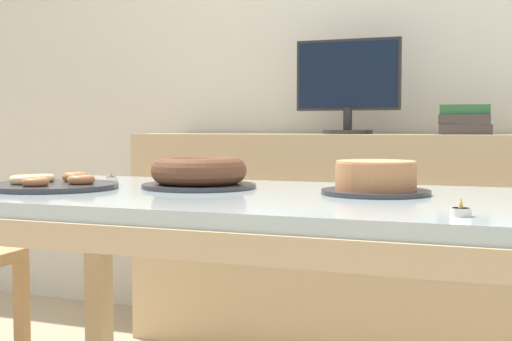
{
  "coord_description": "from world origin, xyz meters",
  "views": [
    {
      "loc": [
        0.62,
        -1.68,
        0.9
      ],
      "look_at": [
        -0.04,
        -0.03,
        0.79
      ],
      "focal_mm": 50.0,
      "sensor_mm": 36.0,
      "label": 1
    }
  ],
  "objects": [
    {
      "name": "sideboard",
      "position": [
        0.0,
        1.11,
        0.43
      ],
      "size": [
        1.96,
        0.44,
        0.87
      ],
      "color": "#D1B284",
      "rests_on": "ground"
    },
    {
      "name": "cake_golden_bundt",
      "position": [
        -0.26,
        0.08,
        0.77
      ],
      "size": [
        0.32,
        0.32,
        0.08
      ],
      "color": "#333338",
      "rests_on": "dining_table"
    },
    {
      "name": "tealight_near_front",
      "position": [
        0.48,
        -0.3,
        0.74
      ],
      "size": [
        0.04,
        0.04,
        0.04
      ],
      "color": "silver",
      "rests_on": "dining_table"
    },
    {
      "name": "dining_table",
      "position": [
        0.0,
        0.0,
        0.64
      ],
      "size": [
        1.71,
        0.87,
        0.73
      ],
      "color": "silver",
      "rests_on": "ground"
    },
    {
      "name": "tealight_right_edge",
      "position": [
        -0.61,
        0.18,
        0.74
      ],
      "size": [
        0.04,
        0.04,
        0.04
      ],
      "color": "silver",
      "rests_on": "dining_table"
    },
    {
      "name": "computer_monitor",
      "position": [
        -0.11,
        1.11,
        1.06
      ],
      "size": [
        0.42,
        0.2,
        0.38
      ],
      "color": "#262628",
      "rests_on": "sideboard"
    },
    {
      "name": "pastry_platter",
      "position": [
        -0.63,
        -0.08,
        0.74
      ],
      "size": [
        0.36,
        0.36,
        0.04
      ],
      "color": "#333338",
      "rests_on": "dining_table"
    },
    {
      "name": "wall_back",
      "position": [
        0.0,
        1.41,
        1.3
      ],
      "size": [
        8.0,
        0.1,
        2.6
      ],
      "primitive_type": "cube",
      "color": "silver",
      "rests_on": "ground"
    },
    {
      "name": "cake_chocolate_round",
      "position": [
        0.23,
        0.08,
        0.77
      ],
      "size": [
        0.27,
        0.27,
        0.08
      ],
      "color": "#333338",
      "rests_on": "dining_table"
    },
    {
      "name": "book_stack",
      "position": [
        0.35,
        1.11,
        0.92
      ],
      "size": [
        0.21,
        0.2,
        0.11
      ],
      "color": "#3F3838",
      "rests_on": "sideboard"
    }
  ]
}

